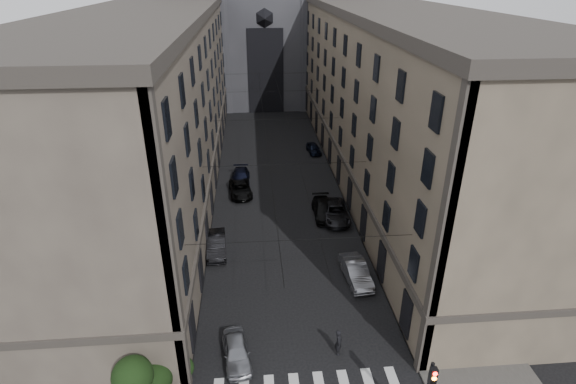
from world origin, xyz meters
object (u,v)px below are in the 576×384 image
object	(u,v)px
car_left_near	(236,351)
car_left_midfar	(241,189)
car_right_midnear	(335,212)
car_right_midfar	(324,210)
car_right_far	(314,148)
car_left_midnear	(216,245)
car_left_far	(241,178)
car_right_near	(356,272)
pedestrian	(339,342)

from	to	relation	value
car_left_near	car_left_midfar	bearing A→B (deg)	82.05
car_right_midnear	car_right_midfar	world-z (taller)	car_right_midnear
car_left_near	car_right_far	distance (m)	36.93
car_right_midfar	car_right_far	size ratio (longest dim) A/B	1.36
car_left_midnear	car_left_midfar	distance (m)	11.43
car_left_midnear	car_left_midfar	xyz separation A→B (m)	(2.00, 11.26, -0.08)
car_left_far	car_right_far	size ratio (longest dim) A/B	1.35
car_left_far	car_right_near	distance (m)	21.18
car_left_near	car_right_midfar	world-z (taller)	car_right_midfar
car_right_midnear	car_right_far	xyz separation A→B (m)	(0.33, 18.19, -0.13)
car_right_midfar	car_left_midnear	bearing A→B (deg)	-151.32
car_right_midfar	car_right_midnear	bearing A→B (deg)	-30.96
car_left_midfar	car_right_midfar	bearing A→B (deg)	-39.86
car_right_near	car_left_midnear	bearing A→B (deg)	151.23
car_left_midfar	car_right_midnear	world-z (taller)	car_right_midnear
car_left_midfar	car_left_far	size ratio (longest dim) A/B	0.99
car_left_far	car_right_midnear	world-z (taller)	car_right_midnear
car_right_midnear	pedestrian	xyz separation A→B (m)	(-2.92, -17.43, 0.17)
car_left_near	car_right_near	size ratio (longest dim) A/B	0.86
car_right_near	car_right_midfar	size ratio (longest dim) A/B	0.93
car_left_midnear	car_right_far	xyz separation A→B (m)	(11.76, 23.19, -0.14)
car_left_near	car_left_midfar	distance (m)	23.68
car_left_midfar	pedestrian	distance (m)	24.56
pedestrian	car_left_far	bearing A→B (deg)	28.13
car_right_midfar	pedestrian	size ratio (longest dim) A/B	2.72
car_left_midfar	pedestrian	bearing A→B (deg)	-80.65
car_left_midnear	car_right_near	bearing A→B (deg)	-27.49
car_right_far	car_right_midfar	bearing A→B (deg)	-100.88
car_left_near	car_left_midnear	bearing A→B (deg)	91.19
car_right_midfar	car_right_near	bearing A→B (deg)	-84.76
car_left_midnear	car_right_midnear	bearing A→B (deg)	19.58
car_left_near	car_right_midnear	xyz separation A→B (m)	(9.44, 17.43, 0.08)
car_left_midfar	car_right_far	bearing A→B (deg)	44.67
car_left_near	pedestrian	distance (m)	6.52
car_left_far	pedestrian	world-z (taller)	pedestrian
car_left_near	car_left_midnear	distance (m)	12.59
car_right_midfar	car_right_far	bearing A→B (deg)	85.81
car_left_far	car_right_far	world-z (taller)	car_left_far
car_right_near	car_left_midfar	bearing A→B (deg)	114.65
car_right_midnear	car_right_far	bearing A→B (deg)	90.74
car_left_far	car_right_midfar	bearing A→B (deg)	-45.02
car_left_far	car_right_midnear	size ratio (longest dim) A/B	0.91
car_left_near	car_right_midnear	distance (m)	19.82
car_right_near	car_right_midnear	bearing A→B (deg)	84.00
car_left_near	car_right_midfar	xyz separation A→B (m)	(8.40, 18.06, 0.05)
car_left_midnear	car_left_far	world-z (taller)	car_left_midnear
car_right_midfar	pedestrian	world-z (taller)	pedestrian
car_right_near	car_right_midnear	distance (m)	9.91
car_left_near	pedestrian	size ratio (longest dim) A/B	2.17
car_left_midnear	car_right_near	distance (m)	12.34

